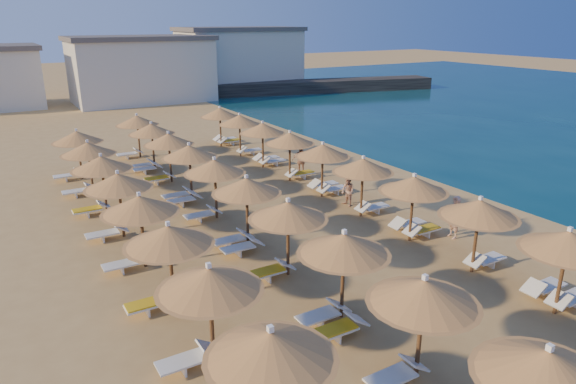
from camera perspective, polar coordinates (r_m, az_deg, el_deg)
ground at (r=21.73m, az=6.44°, el=-5.96°), size 220.00×220.00×0.00m
jetty at (r=68.79m, az=3.92°, el=11.69°), size 30.13×10.70×1.50m
hotel_blocks at (r=64.17m, az=-16.65°, el=13.13°), size 47.29×12.03×8.10m
parasol_row_east at (r=24.22m, az=8.33°, el=2.83°), size 2.91×36.32×3.01m
parasol_row_west at (r=21.08m, az=-4.63°, el=0.57°), size 2.91×36.32×3.01m
parasol_row_inland at (r=21.23m, az=-17.33°, el=-0.12°), size 2.91×26.30×3.01m
loungers at (r=22.69m, az=-1.30°, el=-3.81°), size 13.58×34.95×0.66m
beachgoer_c at (r=30.97m, az=1.42°, el=3.50°), size 1.06×1.10×1.84m
beachgoer_a at (r=23.17m, az=18.01°, el=-2.68°), size 0.57×0.76×1.89m
beachgoer_b at (r=26.04m, az=6.66°, el=0.07°), size 0.61×0.77×1.53m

